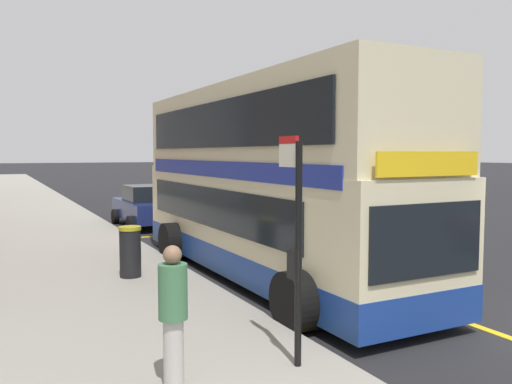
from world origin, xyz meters
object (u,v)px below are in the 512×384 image
(bus_stop_sign, at_px, (296,234))
(double_decker_bus, at_px, (264,188))
(parked_car_grey_across, at_px, (263,199))
(pedestrian_further_back, at_px, (173,311))
(parked_car_black_far, at_px, (208,184))
(litter_bin, at_px, (130,251))
(parked_car_navy_kerbside, at_px, (146,206))

(bus_stop_sign, bearing_deg, double_decker_bus, 66.23)
(parked_car_grey_across, height_order, pedestrian_further_back, pedestrian_further_back)
(bus_stop_sign, distance_m, parked_car_black_far, 28.96)
(bus_stop_sign, xyz_separation_m, litter_bin, (-0.76, 5.75, -1.14))
(double_decker_bus, bearing_deg, parked_car_grey_across, 62.31)
(parked_car_black_far, xyz_separation_m, parked_car_navy_kerbside, (-7.71, -12.85, 0.00))
(double_decker_bus, distance_m, parked_car_black_far, 23.52)
(parked_car_navy_kerbside, xyz_separation_m, litter_bin, (-2.71, -8.68, -0.09))
(double_decker_bus, height_order, pedestrian_further_back, double_decker_bus)
(parked_car_black_far, bearing_deg, parked_car_navy_kerbside, 57.95)
(parked_car_navy_kerbside, height_order, litter_bin, parked_car_navy_kerbside)
(bus_stop_sign, height_order, parked_car_navy_kerbside, bus_stop_sign)
(bus_stop_sign, height_order, parked_car_black_far, bus_stop_sign)
(double_decker_bus, xyz_separation_m, parked_car_black_far, (7.45, 22.27, -1.26))
(bus_stop_sign, xyz_separation_m, parked_car_black_far, (9.66, 27.28, -1.05))
(litter_bin, bearing_deg, bus_stop_sign, -82.50)
(pedestrian_further_back, bearing_deg, parked_car_navy_kerbside, 76.04)
(double_decker_bus, distance_m, bus_stop_sign, 5.48)
(double_decker_bus, distance_m, litter_bin, 3.34)
(parked_car_grey_across, bearing_deg, parked_car_black_far, 77.58)
(parked_car_black_far, distance_m, parked_car_navy_kerbside, 14.99)
(pedestrian_further_back, distance_m, litter_bin, 5.77)
(parked_car_grey_across, relative_size, parked_car_navy_kerbside, 1.00)
(pedestrian_further_back, bearing_deg, parked_car_black_far, 67.50)
(bus_stop_sign, height_order, pedestrian_further_back, bus_stop_sign)
(parked_car_navy_kerbside, bearing_deg, bus_stop_sign, -96.10)
(double_decker_bus, bearing_deg, parked_car_navy_kerbside, 91.54)
(bus_stop_sign, relative_size, parked_car_black_far, 0.70)
(pedestrian_further_back, xyz_separation_m, litter_bin, (0.86, 5.69, -0.35))
(parked_car_navy_kerbside, bearing_deg, parked_car_black_far, 60.67)
(bus_stop_sign, bearing_deg, pedestrian_further_back, 177.92)
(double_decker_bus, distance_m, pedestrian_further_back, 6.34)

